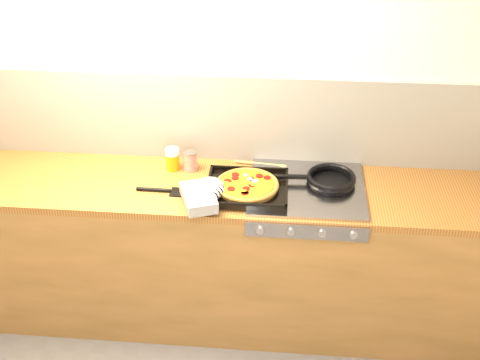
# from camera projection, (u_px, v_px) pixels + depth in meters

# --- Properties ---
(room_shell) EXTENTS (3.20, 3.20, 3.20)m
(room_shell) POSITION_uv_depth(u_px,v_px,m) (227.00, 119.00, 3.30)
(room_shell) COLOR white
(room_shell) RESTS_ON ground
(counter_run) EXTENTS (3.20, 0.62, 0.90)m
(counter_run) POSITION_uv_depth(u_px,v_px,m) (223.00, 252.00, 3.41)
(counter_run) COLOR olive
(counter_run) RESTS_ON ground
(stovetop) EXTENTS (0.60, 0.56, 0.02)m
(stovetop) POSITION_uv_depth(u_px,v_px,m) (307.00, 188.00, 3.14)
(stovetop) COLOR #959499
(stovetop) RESTS_ON counter_run
(pizza_on_tray) EXTENTS (0.56, 0.49, 0.07)m
(pizza_on_tray) POSITION_uv_depth(u_px,v_px,m) (234.00, 188.00, 3.07)
(pizza_on_tray) COLOR black
(pizza_on_tray) RESTS_ON stovetop
(frying_pan) EXTENTS (0.44, 0.27, 0.04)m
(frying_pan) POSITION_uv_depth(u_px,v_px,m) (330.00, 179.00, 3.16)
(frying_pan) COLOR black
(frying_pan) RESTS_ON stovetop
(tomato_can) EXTENTS (0.10, 0.10, 0.11)m
(tomato_can) POSITION_uv_depth(u_px,v_px,m) (190.00, 161.00, 3.29)
(tomato_can) COLOR #AC110D
(tomato_can) RESTS_ON counter_run
(juice_glass) EXTENTS (0.09, 0.09, 0.13)m
(juice_glass) POSITION_uv_depth(u_px,v_px,m) (173.00, 159.00, 3.29)
(juice_glass) COLOR orange
(juice_glass) RESTS_ON counter_run
(wooden_spoon) EXTENTS (0.30, 0.07, 0.02)m
(wooden_spoon) POSITION_uv_depth(u_px,v_px,m) (266.00, 165.00, 3.35)
(wooden_spoon) COLOR #B5864C
(wooden_spoon) RESTS_ON counter_run
(black_spatula) EXTENTS (0.28, 0.09, 0.02)m
(black_spatula) POSITION_uv_depth(u_px,v_px,m) (165.00, 191.00, 3.12)
(black_spatula) COLOR black
(black_spatula) RESTS_ON counter_run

